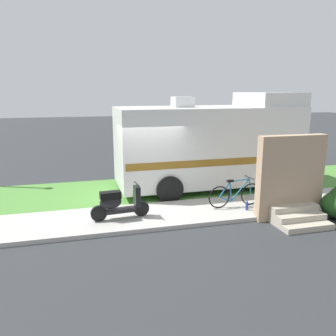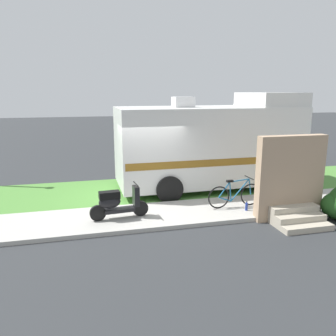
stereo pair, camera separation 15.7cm
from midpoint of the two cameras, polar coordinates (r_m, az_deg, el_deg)
ground_plane at (r=11.04m, az=-3.25°, el=-6.13°), size 80.00×80.00×0.00m
sidewalk at (r=9.91m, az=-1.95°, el=-8.00°), size 24.00×2.00×0.12m
grass_strip at (r=12.44m, az=-4.54°, el=-3.77°), size 24.00×3.40×0.08m
motorhome_rv at (r=12.60m, az=7.64°, el=4.04°), size 6.67×2.81×3.52m
scooter at (r=9.48m, az=-8.09°, el=-5.79°), size 1.64×0.50×0.97m
bicycle at (r=10.55m, az=11.61°, el=-4.40°), size 1.77×0.52×0.90m
pickup_truck_near at (r=18.68m, az=11.65°, el=4.55°), size 5.50×2.50×1.84m
porch_steps at (r=10.10m, az=20.49°, el=-3.02°), size 2.00×1.26×2.40m
bottle_green at (r=11.67m, az=19.31°, el=-4.63°), size 0.08×0.08×0.25m
bottle_spare at (r=10.40m, az=13.47°, el=-6.31°), size 0.08×0.08×0.28m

